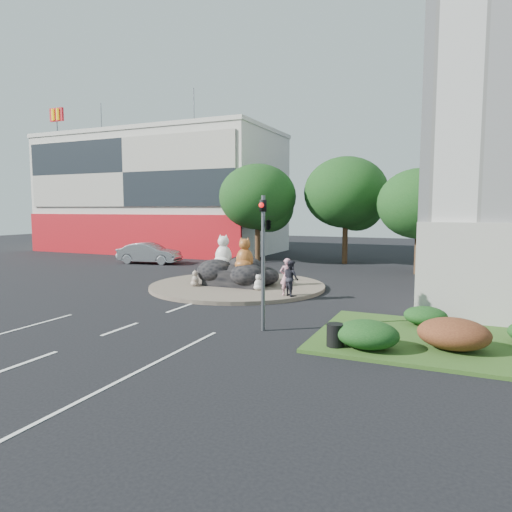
{
  "coord_description": "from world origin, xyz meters",
  "views": [
    {
      "loc": [
        11.48,
        -13.27,
        4.51
      ],
      "look_at": [
        1.64,
        8.94,
        2.0
      ],
      "focal_mm": 32.0,
      "sensor_mm": 36.0,
      "label": 1
    }
  ],
  "objects_px": {
    "cat_white": "(223,251)",
    "cat_tabby": "(245,254)",
    "kitten_calico": "(195,278)",
    "pedestrian_dark": "(291,278)",
    "kitten_white": "(258,282)",
    "litter_bin": "(335,335)",
    "parked_car": "(149,253)",
    "pedestrian_pink": "(287,277)"
  },
  "relations": [
    {
      "from": "cat_tabby",
      "to": "litter_bin",
      "type": "relative_size",
      "value": 2.55
    },
    {
      "from": "pedestrian_pink",
      "to": "kitten_white",
      "type": "bearing_deg",
      "value": -55.05
    },
    {
      "from": "litter_bin",
      "to": "pedestrian_pink",
      "type": "bearing_deg",
      "value": 120.86
    },
    {
      "from": "cat_tabby",
      "to": "kitten_white",
      "type": "relative_size",
      "value": 2.13
    },
    {
      "from": "cat_tabby",
      "to": "pedestrian_pink",
      "type": "distance_m",
      "value": 3.56
    },
    {
      "from": "kitten_calico",
      "to": "pedestrian_dark",
      "type": "relative_size",
      "value": 0.51
    },
    {
      "from": "kitten_white",
      "to": "parked_car",
      "type": "distance_m",
      "value": 16.2
    },
    {
      "from": "kitten_white",
      "to": "pedestrian_pink",
      "type": "xyz_separation_m",
      "value": [
        1.88,
        -0.77,
        0.5
      ]
    },
    {
      "from": "pedestrian_dark",
      "to": "parked_car",
      "type": "distance_m",
      "value": 18.48
    },
    {
      "from": "kitten_calico",
      "to": "kitten_white",
      "type": "distance_m",
      "value": 3.77
    },
    {
      "from": "cat_white",
      "to": "cat_tabby",
      "type": "relative_size",
      "value": 1.04
    },
    {
      "from": "pedestrian_pink",
      "to": "pedestrian_dark",
      "type": "bearing_deg",
      "value": 129.62
    },
    {
      "from": "cat_tabby",
      "to": "kitten_calico",
      "type": "relative_size",
      "value": 2.05
    },
    {
      "from": "cat_white",
      "to": "pedestrian_dark",
      "type": "distance_m",
      "value": 5.76
    },
    {
      "from": "kitten_calico",
      "to": "pedestrian_pink",
      "type": "distance_m",
      "value": 5.68
    },
    {
      "from": "kitten_white",
      "to": "pedestrian_dark",
      "type": "height_order",
      "value": "pedestrian_dark"
    },
    {
      "from": "cat_white",
      "to": "kitten_white",
      "type": "xyz_separation_m",
      "value": [
        2.96,
        -1.62,
        -1.43
      ]
    },
    {
      "from": "cat_white",
      "to": "pedestrian_dark",
      "type": "relative_size",
      "value": 1.08
    },
    {
      "from": "cat_tabby",
      "to": "parked_car",
      "type": "relative_size",
      "value": 0.36
    },
    {
      "from": "parked_car",
      "to": "kitten_calico",
      "type": "bearing_deg",
      "value": -142.13
    },
    {
      "from": "kitten_white",
      "to": "parked_car",
      "type": "relative_size",
      "value": 0.17
    },
    {
      "from": "pedestrian_dark",
      "to": "parked_car",
      "type": "height_order",
      "value": "pedestrian_dark"
    },
    {
      "from": "cat_white",
      "to": "cat_tabby",
      "type": "xyz_separation_m",
      "value": [
        1.78,
        -0.82,
        -0.03
      ]
    },
    {
      "from": "pedestrian_dark",
      "to": "litter_bin",
      "type": "distance_m",
      "value": 8.18
    },
    {
      "from": "cat_white",
      "to": "kitten_calico",
      "type": "xyz_separation_m",
      "value": [
        -0.8,
        -1.91,
        -1.41
      ]
    },
    {
      "from": "kitten_calico",
      "to": "litter_bin",
      "type": "distance_m",
      "value": 12.55
    },
    {
      "from": "kitten_white",
      "to": "pedestrian_dark",
      "type": "relative_size",
      "value": 0.49
    },
    {
      "from": "cat_tabby",
      "to": "cat_white",
      "type": "bearing_deg",
      "value": 144.38
    },
    {
      "from": "kitten_calico",
      "to": "litter_bin",
      "type": "xyz_separation_m",
      "value": [
        9.93,
        -7.67,
        -0.17
      ]
    },
    {
      "from": "kitten_white",
      "to": "litter_bin",
      "type": "height_order",
      "value": "kitten_white"
    },
    {
      "from": "cat_white",
      "to": "pedestrian_pink",
      "type": "bearing_deg",
      "value": -26.64
    },
    {
      "from": "cat_white",
      "to": "cat_tabby",
      "type": "bearing_deg",
      "value": -25.09
    },
    {
      "from": "cat_white",
      "to": "pedestrian_dark",
      "type": "height_order",
      "value": "cat_white"
    },
    {
      "from": "pedestrian_pink",
      "to": "pedestrian_dark",
      "type": "height_order",
      "value": "pedestrian_pink"
    },
    {
      "from": "cat_white",
      "to": "cat_tabby",
      "type": "distance_m",
      "value": 1.96
    },
    {
      "from": "kitten_white",
      "to": "pedestrian_pink",
      "type": "distance_m",
      "value": 2.09
    },
    {
      "from": "kitten_calico",
      "to": "pedestrian_dark",
      "type": "bearing_deg",
      "value": 35.73
    },
    {
      "from": "pedestrian_dark",
      "to": "litter_bin",
      "type": "relative_size",
      "value": 2.44
    },
    {
      "from": "cat_tabby",
      "to": "litter_bin",
      "type": "distance_m",
      "value": 11.54
    },
    {
      "from": "cat_tabby",
      "to": "kitten_calico",
      "type": "distance_m",
      "value": 3.11
    },
    {
      "from": "parked_car",
      "to": "pedestrian_pink",
      "type": "bearing_deg",
      "value": -131.3
    },
    {
      "from": "kitten_calico",
      "to": "pedestrian_pink",
      "type": "xyz_separation_m",
      "value": [
        5.64,
        -0.49,
        0.48
      ]
    }
  ]
}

